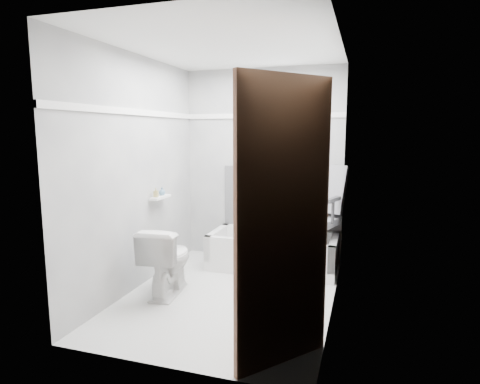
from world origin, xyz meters
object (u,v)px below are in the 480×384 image
at_px(office_chair, 309,214).
at_px(soap_bottle_a, 156,192).
at_px(bathtub, 273,251).
at_px(toilet, 167,260).
at_px(door, 316,239).
at_px(soap_bottle_b, 162,191).

height_order(office_chair, soap_bottle_a, office_chair).
xyz_separation_m(bathtub, toilet, (-0.85, -1.05, 0.14)).
xyz_separation_m(toilet, door, (1.60, -1.16, 0.65)).
distance_m(door, soap_bottle_a, 2.46).
distance_m(bathtub, soap_bottle_a, 1.54).
distance_m(office_chair, soap_bottle_b, 1.70).
bearing_deg(bathtub, soap_bottle_b, -155.70).
distance_m(toilet, soap_bottle_a, 0.80).
xyz_separation_m(bathtub, soap_bottle_b, (-1.17, -0.53, 0.75)).
distance_m(soap_bottle_a, soap_bottle_b, 0.14).
relative_size(toilet, soap_bottle_b, 7.57).
relative_size(door, soap_bottle_b, 21.50).
relative_size(door, soap_bottle_a, 19.89).
xyz_separation_m(office_chair, soap_bottle_a, (-1.59, -0.69, 0.28)).
distance_m(bathtub, office_chair, 0.63).
xyz_separation_m(toilet, soap_bottle_b, (-0.32, 0.52, 0.61)).
bearing_deg(toilet, office_chair, -145.45).
relative_size(toilet, soap_bottle_a, 7.00).
xyz_separation_m(bathtub, office_chair, (0.42, 0.02, 0.47)).
relative_size(office_chair, toilet, 1.60).
xyz_separation_m(toilet, soap_bottle_a, (-0.32, 0.38, 0.62)).
bearing_deg(toilet, bathtub, -134.72).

